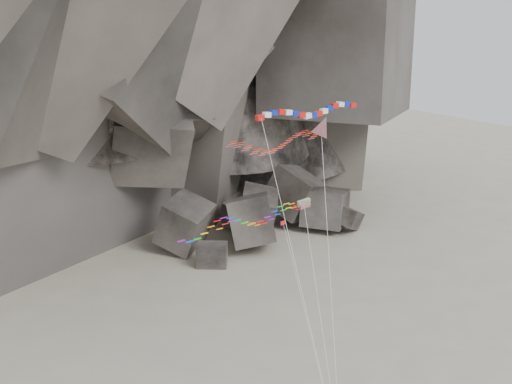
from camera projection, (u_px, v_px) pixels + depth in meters
boulder_field at (192, 236)px, 89.17m from camera, size 81.74×15.57×10.43m
delta_kite at (273, 142)px, 48.18m from camera, size 10.30×10.65×23.83m
banner_kite at (309, 113)px, 53.28m from camera, size 11.57×12.47×24.26m
parafoil_kite at (241, 221)px, 49.67m from camera, size 13.07×10.74×16.87m
pennant_kite at (294, 270)px, 50.40m from camera, size 2.05×9.64×15.74m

